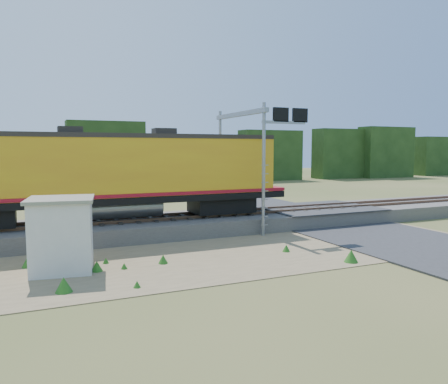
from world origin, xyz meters
name	(u,v)px	position (x,y,z in m)	size (l,w,h in m)	color
ground	(267,252)	(0.00, 0.00, 0.00)	(140.00, 140.00, 0.00)	#475123
ballast	(215,222)	(0.00, 6.00, 0.40)	(70.00, 5.00, 0.80)	slate
rails	(215,214)	(0.00, 6.00, 0.88)	(70.00, 1.54, 0.16)	brown
dirt_shoulder	(221,254)	(-2.00, 0.50, 0.01)	(26.00, 8.00, 0.03)	#8C7754
road	(379,234)	(7.00, 0.74, 0.09)	(7.00, 66.00, 0.86)	#38383A
tree_line_north	(114,161)	(0.00, 38.00, 3.07)	(130.00, 3.00, 6.50)	#1B3312
weed_clumps	(191,260)	(-3.50, 0.10, 0.00)	(15.00, 6.20, 0.56)	#2A671D
locomotive	(105,172)	(-5.94, 6.00, 3.34)	(18.68, 2.85, 4.82)	black
shed	(62,234)	(-8.38, 0.44, 1.38)	(2.62, 2.62, 2.73)	silver
signal_gantry	(251,137)	(1.89, 5.34, 5.14)	(2.71, 6.20, 6.83)	gray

